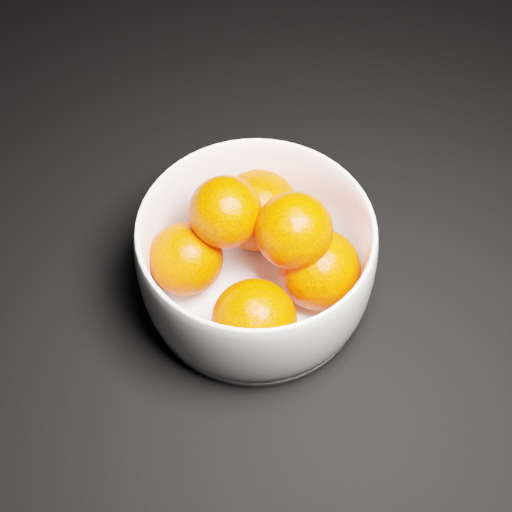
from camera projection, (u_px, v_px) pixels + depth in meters
name	position (u px, v px, depth m)	size (l,w,h in m)	color
ground	(444.00, 145.00, 0.73)	(3.00, 3.00, 0.00)	black
bowl	(256.00, 259.00, 0.59)	(0.20, 0.20, 0.10)	white
orange_pile	(260.00, 251.00, 0.59)	(0.17, 0.17, 0.11)	#FF3B00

